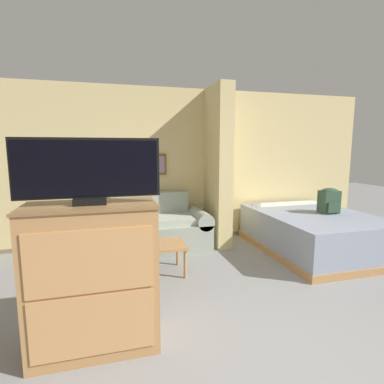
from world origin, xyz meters
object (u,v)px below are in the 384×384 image
couch (153,229)px  bed (312,231)px  coffee_table (162,248)px  tv (89,171)px  backpack (329,200)px  tv_dresser (94,277)px  table_lamp (81,201)px

couch → bed: bearing=-15.5°
couch → coffee_table: 0.96m
couch → coffee_table: couch is taller
couch → coffee_table: (-0.01, -0.96, 0.02)m
couch → coffee_table: bearing=-90.6°
tv → backpack: 3.78m
couch → backpack: (2.65, -0.75, 0.48)m
tv → couch: bearing=71.2°
tv → bed: size_ratio=0.50×
couch → tv_dresser: (-0.77, -2.24, 0.26)m
coffee_table → backpack: size_ratio=1.48×
bed → backpack: backpack is taller
couch → backpack: backpack is taller
coffee_table → table_lamp: (-1.03, 0.99, 0.49)m
tv_dresser → bed: (3.20, 1.57, -0.28)m
tv → coffee_table: bearing=59.6°
coffee_table → tv_dresser: tv_dresser is taller
table_lamp → tv_dresser: (0.28, -2.28, -0.24)m
couch → coffee_table: size_ratio=3.04×
table_lamp → tv_dresser: 2.31m
couch → tv_dresser: tv_dresser is taller
coffee_table → backpack: backpack is taller
couch → bed: (2.44, -0.67, -0.02)m
table_lamp → tv_dresser: bearing=-83.0°
table_lamp → tv: (0.28, -2.27, 0.61)m
coffee_table → bed: bed is taller
tv_dresser → couch: bearing=71.2°
couch → bed: size_ratio=0.84×
table_lamp → tv_dresser: size_ratio=0.36×
table_lamp → bed: size_ratio=0.20×
coffee_table → backpack: 2.71m
bed → couch: bearing=164.5°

